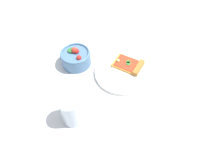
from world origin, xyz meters
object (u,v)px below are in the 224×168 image
plate (124,72)px  soda_glass (72,111)px  pizza_slice_main (130,65)px  salad_bowl (76,58)px  paper_napkin (177,108)px

plate → soda_glass: soda_glass is taller
pizza_slice_main → salad_bowl: salad_bowl is taller
soda_glass → paper_napkin: (-0.34, -0.12, -0.05)m
paper_napkin → pizza_slice_main: bearing=-37.1°
pizza_slice_main → paper_napkin: pizza_slice_main is taller
plate → salad_bowl: bearing=-3.5°
plate → pizza_slice_main: pizza_slice_main is taller
soda_glass → paper_napkin: bearing=-160.7°
pizza_slice_main → paper_napkin: size_ratio=0.87×
plate → paper_napkin: plate is taller
plate → soda_glass: size_ratio=2.05×
pizza_slice_main → salad_bowl: (0.22, 0.02, 0.01)m
plate → salad_bowl: size_ratio=1.87×
paper_napkin → soda_glass: bearing=19.3°
plate → paper_napkin: size_ratio=1.49×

